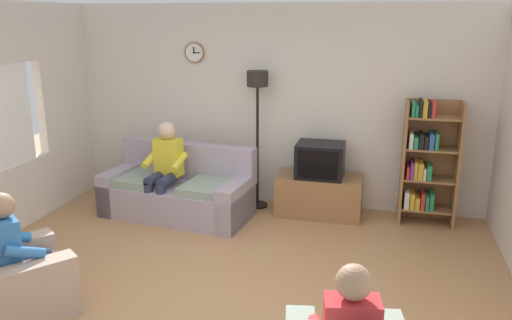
{
  "coord_description": "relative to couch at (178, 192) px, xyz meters",
  "views": [
    {
      "loc": [
        1.42,
        -4.11,
        2.53
      ],
      "look_at": [
        0.16,
        0.93,
        1.07
      ],
      "focal_mm": 36.03,
      "sensor_mm": 36.0,
      "label": 1
    }
  ],
  "objects": [
    {
      "name": "armchair_near_window",
      "position": [
        -0.51,
        -2.54,
        -0.02
      ],
      "size": [
        1.17,
        1.19,
        0.9
      ],
      "color": "tan",
      "rests_on": "ground_plane"
    },
    {
      "name": "bookshelf",
      "position": [
        3.08,
        0.52,
        0.48
      ],
      "size": [
        0.68,
        0.36,
        1.57
      ],
      "color": "olive",
      "rests_on": "ground_plane"
    },
    {
      "name": "couch",
      "position": [
        0.0,
        0.0,
        0.0
      ],
      "size": [
        1.99,
        1.09,
        0.9
      ],
      "color": "#A899A8",
      "rests_on": "ground_plane"
    },
    {
      "name": "ground_plane",
      "position": [
        1.11,
        -1.8,
        -0.31
      ],
      "size": [
        12.0,
        12.0,
        0.0
      ],
      "primitive_type": "plane",
      "color": "#B27F51"
    },
    {
      "name": "tv",
      "position": [
        1.79,
        0.43,
        0.44
      ],
      "size": [
        0.6,
        0.49,
        0.44
      ],
      "color": "black",
      "rests_on": "tv_stand"
    },
    {
      "name": "back_wall_assembly",
      "position": [
        1.11,
        0.86,
        1.04
      ],
      "size": [
        6.2,
        0.17,
        2.7
      ],
      "color": "silver",
      "rests_on": "ground_plane"
    },
    {
      "name": "floor_lamp",
      "position": [
        0.93,
        0.55,
        1.14
      ],
      "size": [
        0.28,
        0.28,
        1.85
      ],
      "color": "black",
      "rests_on": "ground_plane"
    },
    {
      "name": "person_in_left_armchair",
      "position": [
        -0.46,
        -2.47,
        0.29
      ],
      "size": [
        0.62,
        0.64,
        1.12
      ],
      "color": "#3372B2",
      "rests_on": "ground_plane"
    },
    {
      "name": "tv_stand",
      "position": [
        1.79,
        0.45,
        -0.05
      ],
      "size": [
        1.1,
        0.56,
        0.53
      ],
      "color": "olive",
      "rests_on": "ground_plane"
    },
    {
      "name": "person_on_couch",
      "position": [
        -0.13,
        -0.11,
        0.39
      ],
      "size": [
        0.54,
        0.57,
        1.24
      ],
      "color": "yellow",
      "rests_on": "ground_plane"
    }
  ]
}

